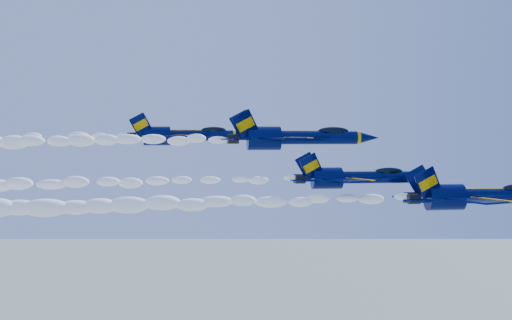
{
  "coord_description": "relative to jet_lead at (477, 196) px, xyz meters",
  "views": [
    {
      "loc": [
        -14.95,
        -86.07,
        156.94
      ],
      "look_at": [
        -4.4,
        -0.17,
        152.96
      ],
      "focal_mm": 50.0,
      "sensor_mm": 36.0,
      "label": 1
    }
  ],
  "objects": [
    {
      "name": "jet_lead",
      "position": [
        0.0,
        0.0,
        0.0
      ],
      "size": [
        18.98,
        15.57,
        7.05
      ],
      "color": "#000738"
    },
    {
      "name": "smoke_trail_jet_second",
      "position": [
        -51.92,
        3.2,
        1.49
      ],
      "size": [
        63.77,
        2.14,
        1.93
      ],
      "primitive_type": "ellipsoid",
      "color": "white"
    },
    {
      "name": "jet_second",
      "position": [
        -13.28,
        3.2,
        1.97
      ],
      "size": [
        15.81,
        12.97,
        5.88
      ],
      "color": "#000738"
    },
    {
      "name": "jet_fourth",
      "position": [
        -32.37,
        23.52,
        6.55
      ],
      "size": [
        17.11,
        14.04,
        6.36
      ],
      "color": "#000738"
    },
    {
      "name": "jet_third",
      "position": [
        -18.15,
        14.63,
        6.35
      ],
      "size": [
        19.84,
        16.27,
        7.37
      ],
      "color": "#000738"
    },
    {
      "name": "smoke_trail_jet_lead",
      "position": [
        -40.0,
        0.0,
        -0.51
      ],
      "size": [
        63.77,
        2.57,
        2.31
      ],
      "primitive_type": "ellipsoid",
      "color": "white"
    }
  ]
}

